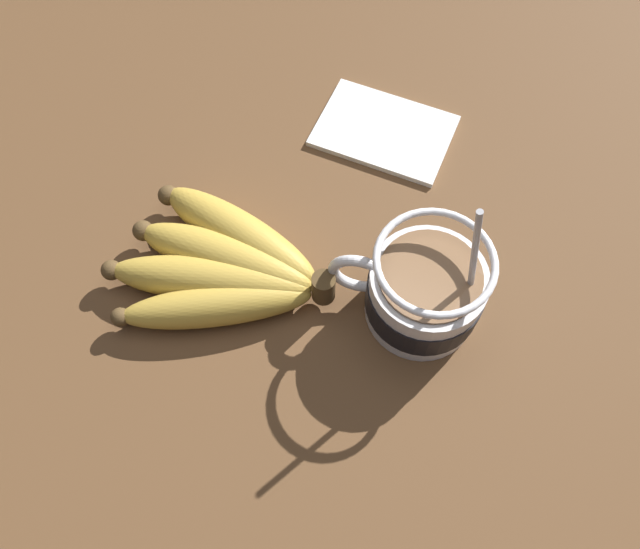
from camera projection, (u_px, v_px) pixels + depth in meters
table at (376, 283)px, 57.16cm from camera, size 134.59×134.59×3.64cm
coffee_mug at (423, 292)px, 50.73cm from camera, size 12.89×9.58×16.08cm
banana_bunch at (223, 267)px, 53.58cm from camera, size 20.11×15.89×4.29cm
napkin at (384, 131)px, 62.69cm from camera, size 14.59×11.42×0.60cm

